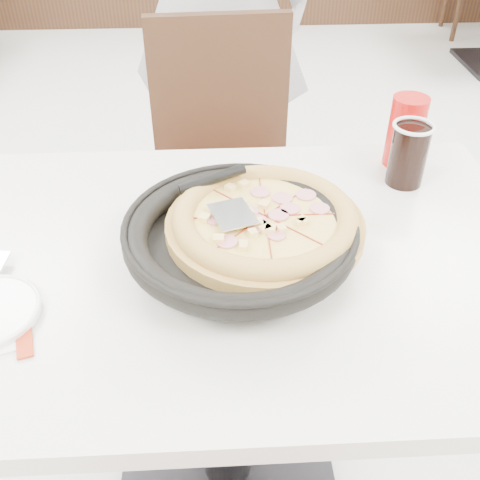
{
  "coord_description": "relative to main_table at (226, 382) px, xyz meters",
  "views": [
    {
      "loc": [
        -0.12,
        -1.17,
        1.4
      ],
      "look_at": [
        -0.08,
        -0.39,
        0.8
      ],
      "focal_mm": 42.0,
      "sensor_mm": 36.0,
      "label": 1
    }
  ],
  "objects": [
    {
      "name": "trivet",
      "position": [
        0.06,
        -0.0,
        0.39
      ],
      "size": [
        0.14,
        0.14,
        0.04
      ],
      "primitive_type": "cylinder",
      "rotation": [
        0.0,
        0.0,
        0.13
      ],
      "color": "black",
      "rests_on": "main_table"
    },
    {
      "name": "pizza_server",
      "position": [
        0.02,
        -0.01,
        0.47
      ],
      "size": [
        0.09,
        0.1,
        0.0
      ],
      "primitive_type": "cube",
      "rotation": [
        0.0,
        0.0,
        0.31
      ],
      "color": "silver",
      "rests_on": "pizza"
    },
    {
      "name": "cola_glass",
      "position": [
        0.4,
        0.23,
        0.44
      ],
      "size": [
        0.09,
        0.09,
        0.13
      ],
      "primitive_type": "cylinder",
      "rotation": [
        0.0,
        0.0,
        0.13
      ],
      "color": "black",
      "rests_on": "main_table"
    },
    {
      "name": "red_cup",
      "position": [
        0.42,
        0.31,
        0.45
      ],
      "size": [
        0.09,
        0.09,
        0.16
      ],
      "primitive_type": "cylinder",
      "rotation": [
        0.0,
        0.0,
        0.13
      ],
      "color": "#AE0D0B",
      "rests_on": "main_table"
    },
    {
      "name": "chair_far",
      "position": [
        0.03,
        0.62,
        0.1
      ],
      "size": [
        0.44,
        0.44,
        0.95
      ],
      "primitive_type": null,
      "rotation": [
        0.0,
        0.0,
        3.2
      ],
      "color": "black",
      "rests_on": "floor"
    },
    {
      "name": "main_table",
      "position": [
        0.0,
        0.0,
        0.0
      ],
      "size": [
        1.3,
        0.95,
        0.75
      ],
      "primitive_type": null,
      "rotation": [
        0.0,
        0.0,
        0.13
      ],
      "color": "white",
      "rests_on": "floor"
    },
    {
      "name": "pizza",
      "position": [
        0.08,
        -0.0,
        0.44
      ],
      "size": [
        0.4,
        0.4,
        0.02
      ],
      "primitive_type": "cylinder",
      "rotation": [
        0.0,
        0.0,
        0.13
      ],
      "color": "tan",
      "rests_on": "pizza_pan"
    },
    {
      "name": "pizza_pan",
      "position": [
        0.03,
        -0.03,
        0.42
      ],
      "size": [
        0.38,
        0.38,
        0.01
      ],
      "primitive_type": "cylinder",
      "rotation": [
        0.0,
        0.0,
        0.13
      ],
      "color": "black",
      "rests_on": "trivet"
    },
    {
      "name": "floor",
      "position": [
        0.11,
        0.36,
        -0.38
      ],
      "size": [
        7.0,
        7.0,
        0.0
      ],
      "primitive_type": "plane",
      "color": "silver",
      "rests_on": "ground"
    }
  ]
}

